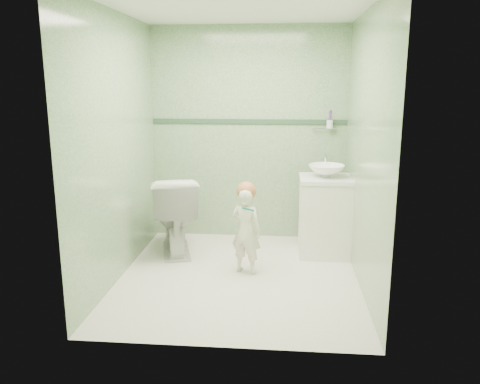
# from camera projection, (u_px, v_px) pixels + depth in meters

# --- Properties ---
(ground) EXTENTS (2.50, 2.50, 0.00)m
(ground) POSITION_uv_depth(u_px,v_px,m) (239.00, 276.00, 4.53)
(ground) COLOR beige
(ground) RESTS_ON ground
(room_shell) EXTENTS (2.50, 2.54, 2.40)m
(room_shell) POSITION_uv_depth(u_px,v_px,m) (238.00, 150.00, 4.27)
(room_shell) COLOR gray
(room_shell) RESTS_ON ground
(trim_stripe) EXTENTS (2.20, 0.02, 0.05)m
(trim_stripe) POSITION_uv_depth(u_px,v_px,m) (249.00, 121.00, 5.43)
(trim_stripe) COLOR #2A4A33
(trim_stripe) RESTS_ON room_shell
(vanity) EXTENTS (0.52, 0.50, 0.80)m
(vanity) POSITION_uv_depth(u_px,v_px,m) (324.00, 217.00, 5.05)
(vanity) COLOR white
(vanity) RESTS_ON ground
(counter) EXTENTS (0.54, 0.52, 0.04)m
(counter) POSITION_uv_depth(u_px,v_px,m) (326.00, 179.00, 4.96)
(counter) COLOR white
(counter) RESTS_ON vanity
(basin) EXTENTS (0.37, 0.37, 0.13)m
(basin) POSITION_uv_depth(u_px,v_px,m) (326.00, 171.00, 4.94)
(basin) COLOR white
(basin) RESTS_ON counter
(faucet) EXTENTS (0.03, 0.13, 0.18)m
(faucet) POSITION_uv_depth(u_px,v_px,m) (325.00, 160.00, 5.10)
(faucet) COLOR silver
(faucet) RESTS_ON counter
(cup_holder) EXTENTS (0.26, 0.07, 0.21)m
(cup_holder) POSITION_uv_depth(u_px,v_px,m) (329.00, 124.00, 5.31)
(cup_holder) COLOR silver
(cup_holder) RESTS_ON room_shell
(toilet) EXTENTS (0.67, 0.92, 0.84)m
(toilet) POSITION_uv_depth(u_px,v_px,m) (174.00, 214.00, 5.11)
(toilet) COLOR white
(toilet) RESTS_ON ground
(toddler) EXTENTS (0.35, 0.29, 0.83)m
(toddler) POSITION_uv_depth(u_px,v_px,m) (246.00, 231.00, 4.54)
(toddler) COLOR beige
(toddler) RESTS_ON ground
(hair_cap) EXTENTS (0.18, 0.18, 0.18)m
(hair_cap) POSITION_uv_depth(u_px,v_px,m) (246.00, 191.00, 4.48)
(hair_cap) COLOR #AF663E
(hair_cap) RESTS_ON toddler
(teal_toothbrush) EXTENTS (0.11, 0.14, 0.08)m
(teal_toothbrush) POSITION_uv_depth(u_px,v_px,m) (248.00, 209.00, 4.35)
(teal_toothbrush) COLOR #087D65
(teal_toothbrush) RESTS_ON toddler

